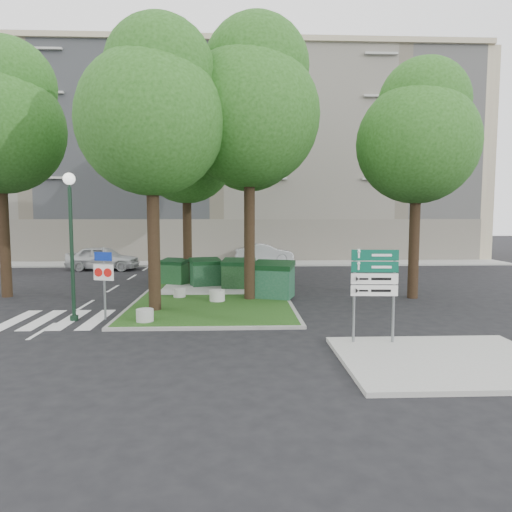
{
  "coord_description": "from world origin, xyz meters",
  "views": [
    {
      "loc": [
        1.5,
        -13.99,
        3.58
      ],
      "look_at": [
        2.21,
        3.16,
        2.0
      ],
      "focal_mm": 32.0,
      "sensor_mm": 36.0,
      "label": 1
    }
  ],
  "objects": [
    {
      "name": "car_silver",
      "position": [
        3.5,
        19.5,
        0.7
      ],
      "size": [
        4.28,
        1.56,
        1.4
      ],
      "primitive_type": "imported",
      "rotation": [
        0.0,
        0.0,
        1.59
      ],
      "color": "#9A9EA1",
      "rests_on": "ground"
    },
    {
      "name": "tree_median_far",
      "position": [
        2.29,
        12.06,
        8.32
      ],
      "size": [
        5.8,
        5.8,
        11.93
      ],
      "color": "black",
      "rests_on": "ground"
    },
    {
      "name": "tree_street_right",
      "position": [
        9.09,
        5.06,
        6.98
      ],
      "size": [
        5.0,
        5.0,
        10.06
      ],
      "color": "black",
      "rests_on": "ground"
    },
    {
      "name": "ground",
      "position": [
        0.0,
        0.0,
        0.0
      ],
      "size": [
        120.0,
        120.0,
        0.0
      ],
      "primitive_type": "plane",
      "color": "black",
      "rests_on": "ground"
    },
    {
      "name": "tree_median_near_left",
      "position": [
        -1.41,
        2.56,
        7.32
      ],
      "size": [
        5.2,
        5.2,
        10.53
      ],
      "color": "black",
      "rests_on": "ground"
    },
    {
      "name": "apartment_building",
      "position": [
        0.0,
        26.0,
        8.0
      ],
      "size": [
        41.0,
        12.0,
        16.0
      ],
      "primitive_type": "cube",
      "color": "tan",
      "rests_on": "ground"
    },
    {
      "name": "street_lamp",
      "position": [
        -4.0,
        1.35,
        3.1
      ],
      "size": [
        0.39,
        0.39,
        4.93
      ],
      "color": "black",
      "rests_on": "ground"
    },
    {
      "name": "tree_street_left",
      "position": [
        -8.41,
        6.06,
        7.65
      ],
      "size": [
        5.4,
        5.4,
        11.0
      ],
      "color": "black",
      "rests_on": "ground"
    },
    {
      "name": "bollard_mid",
      "position": [
        -0.93,
        5.0,
        0.3
      ],
      "size": [
        0.5,
        0.5,
        0.36
      ],
      "primitive_type": "cylinder",
      "color": "#A3A39E",
      "rests_on": "median_island"
    },
    {
      "name": "tree_median_mid",
      "position": [
        -0.91,
        9.06,
        6.98
      ],
      "size": [
        4.8,
        4.8,
        9.99
      ],
      "color": "black",
      "rests_on": "ground"
    },
    {
      "name": "dumpster_a",
      "position": [
        -1.64,
        8.78,
        0.72
      ],
      "size": [
        1.62,
        1.41,
        1.25
      ],
      "rotation": [
        0.0,
        0.0,
        -0.42
      ],
      "color": "#103D18",
      "rests_on": "median_island"
    },
    {
      "name": "dumpster_c",
      "position": [
        1.56,
        7.3,
        0.79
      ],
      "size": [
        1.67,
        1.31,
        1.39
      ],
      "rotation": [
        0.0,
        0.0,
        -0.19
      ],
      "color": "black",
      "rests_on": "median_island"
    },
    {
      "name": "dumpster_b",
      "position": [
        -0.04,
        8.09,
        0.76
      ],
      "size": [
        1.68,
        1.4,
        1.34
      ],
      "rotation": [
        0.0,
        0.0,
        0.31
      ],
      "color": "#10381B",
      "rests_on": "median_island"
    },
    {
      "name": "tree_median_near_right",
      "position": [
        2.09,
        4.56,
        7.99
      ],
      "size": [
        5.6,
        5.6,
        11.46
      ],
      "color": "black",
      "rests_on": "ground"
    },
    {
      "name": "median_island",
      "position": [
        0.5,
        8.0,
        0.06
      ],
      "size": [
        6.0,
        16.0,
        0.12
      ],
      "primitive_type": "cube",
      "color": "#133E11",
      "rests_on": "ground"
    },
    {
      "name": "median_kerb",
      "position": [
        0.5,
        8.0,
        0.05
      ],
      "size": [
        6.3,
        16.3,
        0.1
      ],
      "primitive_type": "cube",
      "color": "gray",
      "rests_on": "ground"
    },
    {
      "name": "car_white",
      "position": [
        -7.11,
        15.5,
        0.77
      ],
      "size": [
        4.68,
        2.21,
        1.55
      ],
      "primitive_type": "imported",
      "rotation": [
        0.0,
        0.0,
        1.48
      ],
      "color": "silver",
      "rests_on": "ground"
    },
    {
      "name": "directional_sign",
      "position": [
        5.18,
        -2.0,
        1.79
      ],
      "size": [
        1.26,
        0.15,
        2.52
      ],
      "rotation": [
        0.0,
        0.0,
        -0.06
      ],
      "color": "slate",
      "rests_on": "sidewalk_corner"
    },
    {
      "name": "bollard_left",
      "position": [
        -1.5,
        0.66,
        0.32
      ],
      "size": [
        0.56,
        0.56,
        0.4
      ],
      "primitive_type": "cylinder",
      "color": "#A3A39E",
      "rests_on": "median_island"
    },
    {
      "name": "dumpster_d",
      "position": [
        3.0,
        4.76,
        0.85
      ],
      "size": [
        1.93,
        1.63,
        1.53
      ],
      "rotation": [
        0.0,
        0.0,
        -0.33
      ],
      "color": "#144229",
      "rests_on": "median_island"
    },
    {
      "name": "building_sidewalk",
      "position": [
        0.0,
        18.5,
        0.06
      ],
      "size": [
        42.0,
        3.0,
        0.12
      ],
      "primitive_type": "cube",
      "color": "#999993",
      "rests_on": "ground"
    },
    {
      "name": "traffic_sign_pole",
      "position": [
        -3.0,
        1.46,
        1.58
      ],
      "size": [
        0.72,
        0.25,
        2.46
      ],
      "rotation": [
        0.0,
        0.0,
        -0.29
      ],
      "color": "slate",
      "rests_on": "ground"
    },
    {
      "name": "sidewalk_corner",
      "position": [
        6.5,
        -3.5,
        0.06
      ],
      "size": [
        5.0,
        4.0,
        0.12
      ],
      "primitive_type": "cube",
      "color": "#999993",
      "rests_on": "ground"
    },
    {
      "name": "bollard_right",
      "position": [
        0.69,
        4.06,
        0.34
      ],
      "size": [
        0.61,
        0.61,
        0.44
      ],
      "primitive_type": "cylinder",
      "color": "#AFAFAA",
      "rests_on": "median_island"
    },
    {
      "name": "zebra_crossing",
      "position": [
        -3.75,
        1.5,
        0.01
      ],
      "size": [
        5.0,
        3.0,
        0.01
      ],
      "primitive_type": "cube",
      "color": "silver",
      "rests_on": "ground"
    },
    {
      "name": "litter_bin",
      "position": [
        3.2,
        7.58,
        0.43
      ],
      "size": [
        0.35,
        0.35,
        0.62
      ],
      "primitive_type": "cylinder",
      "color": "gold",
      "rests_on": "median_island"
    }
  ]
}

